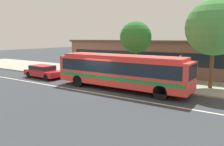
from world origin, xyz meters
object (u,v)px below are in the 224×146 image
transit_bus (121,70)px  pedestrian_standing_by_tree (123,71)px  sedan_behind_bus (43,71)px  pedestrian_walking_along_curb (163,73)px  bus_stop_sign (180,68)px  pedestrian_waiting_near_sign (126,71)px  street_tree_mid_block (214,27)px  street_tree_near_stop (136,38)px

transit_bus → pedestrian_standing_by_tree: bearing=115.9°
transit_bus → sedan_behind_bus: size_ratio=2.54×
pedestrian_walking_along_curb → pedestrian_standing_by_tree: size_ratio=1.00×
pedestrian_walking_along_curb → bus_stop_sign: bus_stop_sign is taller
pedestrian_waiting_near_sign → pedestrian_walking_along_curb: pedestrian_walking_along_curb is taller
transit_bus → pedestrian_waiting_near_sign: bearing=111.2°
bus_stop_sign → transit_bus: bearing=-157.3°
sedan_behind_bus → pedestrian_waiting_near_sign: size_ratio=2.64×
pedestrian_waiting_near_sign → pedestrian_standing_by_tree: (0.05, -0.67, 0.03)m
pedestrian_waiting_near_sign → street_tree_mid_block: 8.11m
transit_bus → pedestrian_waiting_near_sign: size_ratio=6.70×
pedestrian_standing_by_tree → street_tree_mid_block: street_tree_mid_block is taller
pedestrian_waiting_near_sign → street_tree_near_stop: bearing=55.0°
street_tree_near_stop → street_tree_mid_block: bearing=4.3°
transit_bus → street_tree_mid_block: (5.97, 4.05, 3.28)m
sedan_behind_bus → pedestrian_walking_along_curb: 12.12m
pedestrian_walking_along_curb → bus_stop_sign: 2.41m
street_tree_near_stop → pedestrian_standing_by_tree: bearing=-108.6°
pedestrian_waiting_near_sign → street_tree_mid_block: size_ratio=0.24×
sedan_behind_bus → street_tree_mid_block: size_ratio=0.62×
pedestrian_standing_by_tree → street_tree_mid_block: (7.01, 1.91, 3.78)m
transit_bus → street_tree_mid_block: size_ratio=1.58×
pedestrian_waiting_near_sign → pedestrian_walking_along_curb: 3.44m
transit_bus → street_tree_near_stop: street_tree_near_stop is taller
sedan_behind_bus → pedestrian_walking_along_curb: pedestrian_walking_along_curb is taller
sedan_behind_bus → pedestrian_standing_by_tree: bearing=13.7°
bus_stop_sign → street_tree_mid_block: bearing=51.6°
pedestrian_waiting_near_sign → transit_bus: bearing=-68.8°
pedestrian_waiting_near_sign → pedestrian_walking_along_curb: size_ratio=0.98×
transit_bus → pedestrian_standing_by_tree: (-1.04, 2.14, -0.50)m
sedan_behind_bus → pedestrian_waiting_near_sign: 8.73m
sedan_behind_bus → street_tree_near_stop: (8.82, 3.46, 3.39)m
pedestrian_waiting_near_sign → bus_stop_sign: bus_stop_sign is taller
pedestrian_waiting_near_sign → street_tree_near_stop: (0.53, 0.75, 3.04)m
transit_bus → sedan_behind_bus: bearing=179.4°
transit_bus → pedestrian_waiting_near_sign: (-1.09, 2.81, -0.53)m
pedestrian_waiting_near_sign → pedestrian_standing_by_tree: 0.67m
pedestrian_waiting_near_sign → street_tree_near_stop: 3.18m
transit_bus → bus_stop_sign: (4.12, 1.73, 0.22)m
street_tree_near_stop → street_tree_mid_block: 6.59m
pedestrian_waiting_near_sign → pedestrian_walking_along_curb: (3.43, 0.36, 0.03)m
bus_stop_sign → street_tree_near_stop: (-4.68, 1.84, 2.29)m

